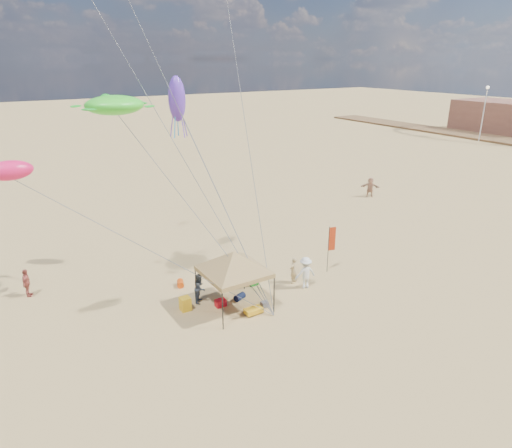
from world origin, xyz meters
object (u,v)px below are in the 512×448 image
at_px(chair_green, 253,279).
at_px(lamp_north, 485,104).
at_px(cooler_red, 221,303).
at_px(person_near_b, 200,288).
at_px(beach_cart, 254,310).
at_px(chair_yellow, 185,304).
at_px(person_near_c, 305,273).
at_px(canopy_tent, 234,254).
at_px(person_far_c, 370,187).
at_px(feather_flag, 331,242).
at_px(cooler_blue, 236,269).
at_px(person_near_a, 293,270).
at_px(person_far_a, 27,283).

distance_m(chair_green, lamp_north, 59.18).
height_order(cooler_red, person_near_b, person_near_b).
bearing_deg(beach_cart, cooler_red, 124.41).
relative_size(cooler_red, chair_yellow, 0.77).
height_order(person_near_c, lamp_north, lamp_north).
relative_size(canopy_tent, person_far_c, 3.23).
bearing_deg(person_far_c, canopy_tent, -108.37).
distance_m(canopy_tent, person_near_c, 4.85).
xyz_separation_m(feather_flag, cooler_blue, (-4.79, 2.93, -1.75)).
distance_m(feather_flag, person_far_c, 16.87).
xyz_separation_m(cooler_blue, person_near_a, (2.07, -2.95, 0.59)).
height_order(cooler_blue, chair_green, chair_green).
distance_m(person_near_b, person_far_c, 23.48).
xyz_separation_m(person_near_a, person_near_b, (-5.40, 0.85, 0.02)).
bearing_deg(cooler_blue, person_far_c, 21.55).
distance_m(person_near_a, person_near_b, 5.47).
distance_m(canopy_tent, cooler_blue, 5.02).
distance_m(person_far_c, lamp_north, 38.94).
distance_m(person_near_c, person_far_c, 19.37).
xyz_separation_m(person_near_a, lamp_north, (52.59, 23.12, 4.74)).
height_order(person_near_a, person_near_c, person_near_c).
bearing_deg(chair_green, beach_cart, -120.39).
relative_size(cooler_blue, lamp_north, 0.07).
bearing_deg(lamp_north, person_near_b, -159.00).
bearing_deg(beach_cart, lamp_north, 23.79).
relative_size(person_far_a, lamp_north, 0.19).
xyz_separation_m(chair_green, lamp_north, (54.66, 22.08, 5.17)).
bearing_deg(person_near_b, cooler_blue, -18.53).
bearing_deg(beach_cart, person_near_b, 124.30).
distance_m(canopy_tent, lamp_north, 61.57).
bearing_deg(lamp_north, person_near_c, -155.43).
bearing_deg(chair_yellow, person_near_a, -4.20).
bearing_deg(cooler_red, person_near_a, 1.75).
xyz_separation_m(chair_green, person_near_b, (-3.32, -0.18, 0.45)).
distance_m(feather_flag, person_near_c, 2.84).
bearing_deg(chair_green, person_near_c, -39.25).
relative_size(canopy_tent, feather_flag, 2.03).
relative_size(chair_green, person_near_c, 0.38).
xyz_separation_m(feather_flag, cooler_red, (-7.43, -0.17, -1.75)).
xyz_separation_m(feather_flag, chair_yellow, (-9.13, 0.45, -1.59)).
bearing_deg(cooler_red, person_far_a, 142.56).
bearing_deg(person_near_a, beach_cart, -0.01).
bearing_deg(chair_green, cooler_red, -155.96).
distance_m(feather_flag, chair_green, 5.15).
xyz_separation_m(beach_cart, person_near_b, (-1.73, 2.53, 0.60)).
xyz_separation_m(cooler_blue, person_far_a, (-10.95, 3.27, 0.60)).
height_order(canopy_tent, cooler_red, canopy_tent).
bearing_deg(beach_cart, canopy_tent, 115.42).
height_order(feather_flag, person_near_b, feather_flag).
relative_size(feather_flag, person_near_a, 1.85).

